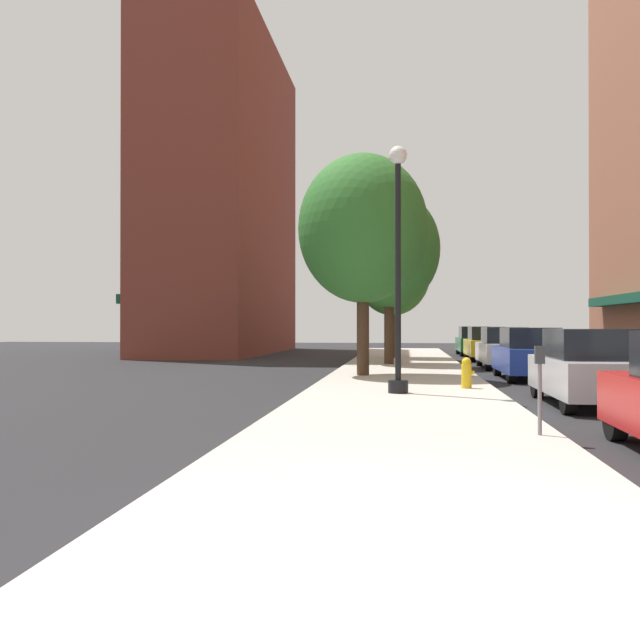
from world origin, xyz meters
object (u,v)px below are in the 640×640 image
at_px(car_silver, 589,368).
at_px(car_blue, 529,354).
at_px(car_white, 503,348).
at_px(car_green, 474,341).
at_px(tree_near, 389,249).
at_px(parking_meter_near, 540,379).
at_px(tree_far, 363,229).
at_px(tree_mid, 393,272).
at_px(car_yellow, 486,344).
at_px(fire_hydrant, 467,373).
at_px(lamppost, 398,264).

bearing_deg(car_silver, car_blue, 91.01).
relative_size(car_blue, car_white, 1.00).
height_order(car_blue, car_green, same).
xyz_separation_m(tree_near, car_green, (4.58, 11.54, -4.09)).
bearing_deg(car_silver, tree_near, 109.45).
bearing_deg(parking_meter_near, tree_far, 105.44).
height_order(tree_far, car_green, tree_far).
xyz_separation_m(parking_meter_near, car_blue, (1.95, 12.32, -0.14)).
relative_size(tree_mid, car_blue, 1.49).
distance_m(tree_mid, car_yellow, 5.74).
bearing_deg(tree_mid, car_white, -53.71).
height_order(parking_meter_near, car_yellow, car_yellow).
relative_size(parking_meter_near, tree_mid, 0.20).
height_order(fire_hydrant, tree_mid, tree_mid).
relative_size(fire_hydrant, car_silver, 0.18).
xyz_separation_m(car_white, car_green, (0.00, 12.15, 0.00)).
height_order(car_blue, car_yellow, same).
xyz_separation_m(tree_far, car_blue, (5.27, 0.30, -4.05)).
height_order(fire_hydrant, parking_meter_near, parking_meter_near).
bearing_deg(fire_hydrant, car_yellow, 81.96).
relative_size(tree_near, tree_far, 1.01).
bearing_deg(tree_mid, tree_near, -90.64).
bearing_deg(car_white, parking_meter_near, -98.12).
distance_m(tree_near, car_white, 6.18).
bearing_deg(tree_far, car_green, 73.90).
distance_m(car_yellow, car_green, 5.98).
bearing_deg(car_yellow, car_silver, -88.94).
bearing_deg(fire_hydrant, car_blue, 63.18).
bearing_deg(lamppost, tree_far, 101.48).
bearing_deg(tree_far, car_silver, -53.11).
xyz_separation_m(tree_mid, car_white, (4.52, -6.16, -3.54)).
distance_m(fire_hydrant, tree_near, 12.12).
distance_m(fire_hydrant, car_blue, 5.22).
bearing_deg(car_white, car_yellow, 88.02).
bearing_deg(car_silver, car_green, 91.01).
bearing_deg(car_silver, lamppost, 164.97).
height_order(parking_meter_near, car_white, car_white).
bearing_deg(car_blue, car_silver, -91.12).
relative_size(fire_hydrant, car_yellow, 0.18).
distance_m(fire_hydrant, parking_meter_near, 7.70).
relative_size(tree_near, car_green, 1.69).
bearing_deg(lamppost, tree_mid, 91.39).
bearing_deg(tree_far, car_yellow, 66.78).
relative_size(car_silver, car_green, 1.00).
bearing_deg(car_silver, fire_hydrant, 132.33).
xyz_separation_m(tree_far, car_silver, (5.27, -7.02, -4.05)).
bearing_deg(car_yellow, car_blue, -88.94).
height_order(tree_far, car_silver, tree_far).
height_order(fire_hydrant, car_yellow, car_yellow).
bearing_deg(tree_mid, tree_far, -93.49).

